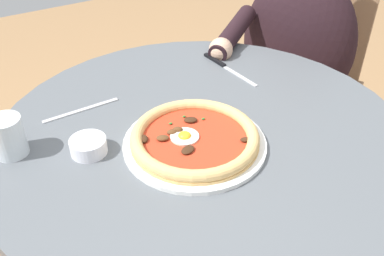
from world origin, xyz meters
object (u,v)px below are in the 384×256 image
object	(u,v)px
pizza_on_plate	(195,139)
fork_utensil	(81,110)
ramekin_capers	(88,145)
dining_table	(202,173)
diner_person	(289,93)
cafe_chair_diner	(303,73)
steak_knife	(222,64)
water_glass	(9,139)

from	to	relation	value
pizza_on_plate	fork_utensil	distance (m)	0.30
pizza_on_plate	ramekin_capers	world-z (taller)	pizza_on_plate
dining_table	pizza_on_plate	world-z (taller)	pizza_on_plate
dining_table	diner_person	size ratio (longest dim) A/B	0.83
ramekin_capers	fork_utensil	bearing A→B (deg)	-103.65
cafe_chair_diner	pizza_on_plate	bearing A→B (deg)	28.92
pizza_on_plate	steak_knife	world-z (taller)	pizza_on_plate
steak_knife	fork_utensil	bearing A→B (deg)	2.00
pizza_on_plate	diner_person	size ratio (longest dim) A/B	0.27
fork_utensil	diner_person	size ratio (longest dim) A/B	0.17
pizza_on_plate	ramekin_capers	xyz separation A→B (m)	(0.20, -0.09, 0.00)
steak_knife	diner_person	size ratio (longest dim) A/B	0.20
water_glass	fork_utensil	size ratio (longest dim) A/B	0.46
dining_table	ramekin_capers	bearing A→B (deg)	-13.01
cafe_chair_diner	water_glass	bearing A→B (deg)	12.34
dining_table	cafe_chair_diner	distance (m)	0.80
ramekin_capers	diner_person	distance (m)	0.89
pizza_on_plate	diner_person	xyz separation A→B (m)	(-0.62, -0.35, -0.26)
water_glass	pizza_on_plate	bearing A→B (deg)	152.47
steak_knife	cafe_chair_diner	distance (m)	0.56
pizza_on_plate	fork_utensil	xyz separation A→B (m)	(0.16, -0.25, -0.02)
water_glass	dining_table	bearing A→B (deg)	160.17
steak_knife	diner_person	xyz separation A→B (m)	(-0.36, -0.08, -0.25)
steak_knife	fork_utensil	distance (m)	0.41
pizza_on_plate	dining_table	bearing A→B (deg)	-139.99
water_glass	ramekin_capers	xyz separation A→B (m)	(-0.14, 0.08, -0.02)
diner_person	cafe_chair_diner	world-z (taller)	diner_person
dining_table	diner_person	distance (m)	0.66
cafe_chair_diner	steak_knife	bearing A→B (deg)	16.40
ramekin_capers	dining_table	bearing A→B (deg)	166.99
fork_utensil	cafe_chair_diner	bearing A→B (deg)	-170.07
dining_table	water_glass	size ratio (longest dim) A/B	10.96
water_glass	ramekin_capers	size ratio (longest dim) A/B	1.12
dining_table	ramekin_capers	size ratio (longest dim) A/B	12.31
steak_knife	dining_table	bearing A→B (deg)	47.54
pizza_on_plate	water_glass	xyz separation A→B (m)	(0.33, -0.17, 0.02)
water_glass	cafe_chair_diner	bearing A→B (deg)	-167.66
diner_person	fork_utensil	bearing A→B (deg)	6.86
ramekin_capers	pizza_on_plate	bearing A→B (deg)	154.70
pizza_on_plate	steak_knife	xyz separation A→B (m)	(-0.25, -0.27, -0.01)
pizza_on_plate	water_glass	size ratio (longest dim) A/B	3.56
steak_knife	ramekin_capers	distance (m)	0.48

